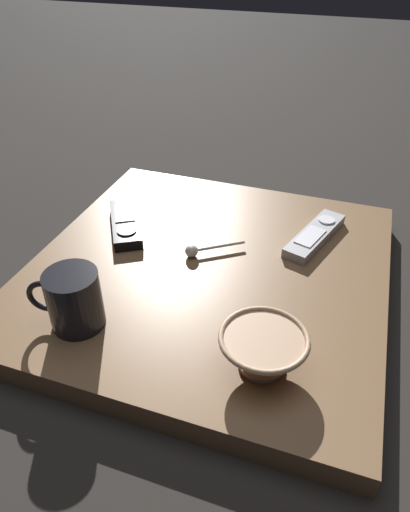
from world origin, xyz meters
name	(u,v)px	position (x,y,z in m)	size (l,w,h in m)	color
ground_plane	(208,283)	(0.00, 0.00, 0.00)	(6.00, 6.00, 0.00)	black
table	(208,274)	(0.00, 0.00, 0.02)	(0.62, 0.63, 0.04)	brown
cereal_bowl	(263,349)	(-0.15, 0.20, 0.08)	(0.13, 0.13, 0.06)	tan
coffee_mug	(73,300)	(0.14, 0.21, 0.09)	(0.11, 0.08, 0.09)	black
teaspoon	(197,250)	(0.03, -0.02, 0.06)	(0.10, 0.07, 0.02)	silver
tv_remote_near	(126,224)	(0.20, -0.06, 0.06)	(0.13, 0.17, 0.03)	black
tv_remote_far	(315,235)	(-0.17, -0.14, 0.05)	(0.10, 0.19, 0.02)	#9E9EA3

